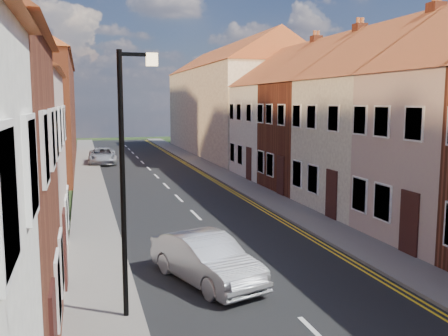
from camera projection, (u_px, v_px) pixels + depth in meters
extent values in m
cube|color=black|center=(196.00, 215.00, 22.10)|extent=(7.00, 90.00, 0.02)
cube|color=slate|center=(93.00, 220.00, 20.89)|extent=(1.80, 90.00, 0.12)
cube|color=slate|center=(288.00, 208.00, 23.29)|extent=(1.80, 90.00, 0.12)
cube|color=#F2EBCC|center=(396.00, 145.00, 23.18)|extent=(8.00, 5.80, 6.00)
cube|color=brown|center=(435.00, 23.00, 20.30)|extent=(0.60, 0.60, 1.60)
cube|color=brown|center=(338.00, 137.00, 28.33)|extent=(8.00, 5.00, 6.00)
cube|color=brown|center=(359.00, 39.00, 25.83)|extent=(0.60, 0.60, 1.60)
cube|color=white|center=(299.00, 132.00, 33.48)|extent=(8.00, 5.80, 6.00)
cube|color=brown|center=(316.00, 49.00, 30.60)|extent=(0.60, 0.60, 1.60)
cube|color=#F2EBCC|center=(233.00, 112.00, 47.93)|extent=(8.00, 24.00, 8.00)
cube|color=brown|center=(19.00, 115.00, 38.10)|extent=(8.00, 24.00, 8.00)
cylinder|color=black|center=(123.00, 187.00, 11.09)|extent=(0.12, 0.12, 6.00)
cube|color=black|center=(136.00, 54.00, 10.80)|extent=(0.70, 0.08, 0.08)
cube|color=#FFD899|center=(152.00, 60.00, 10.91)|extent=(0.25, 0.15, 0.28)
imported|color=#9D9EA4|center=(206.00, 259.00, 13.82)|extent=(2.67, 4.33, 1.35)
imported|color=#B4B6BC|center=(102.00, 156.00, 40.20)|extent=(2.29, 4.72, 1.30)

